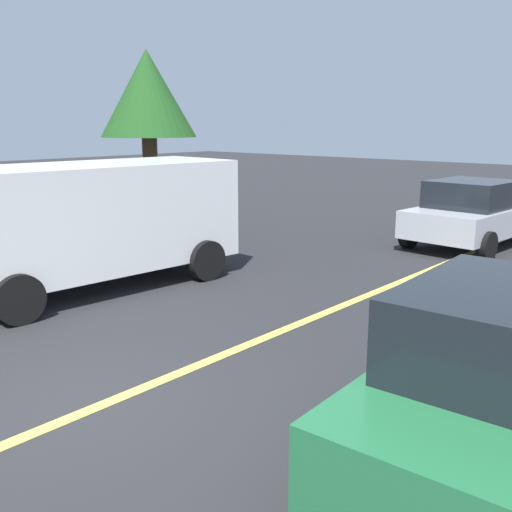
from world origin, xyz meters
TOP-DOWN VIEW (x-y plane):
  - ground_plane at (0.00, 0.00)m, footprint 80.00×80.00m
  - lane_marking_centre at (3.00, 0.00)m, footprint 28.00×0.16m
  - white_van at (2.66, 3.96)m, footprint 5.33×2.56m
  - car_silver_near_curb at (10.78, 0.34)m, footprint 3.99×2.28m
  - tree_left_verge at (6.28, 6.80)m, footprint 2.34×2.34m

SIDE VIEW (x-z plane):
  - ground_plane at x=0.00m, z-range 0.00..0.00m
  - lane_marking_centre at x=3.00m, z-range 0.00..0.01m
  - car_silver_near_curb at x=10.78m, z-range 0.01..1.58m
  - white_van at x=2.66m, z-range 0.17..2.37m
  - tree_left_verge at x=6.28m, z-range 1.20..5.83m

